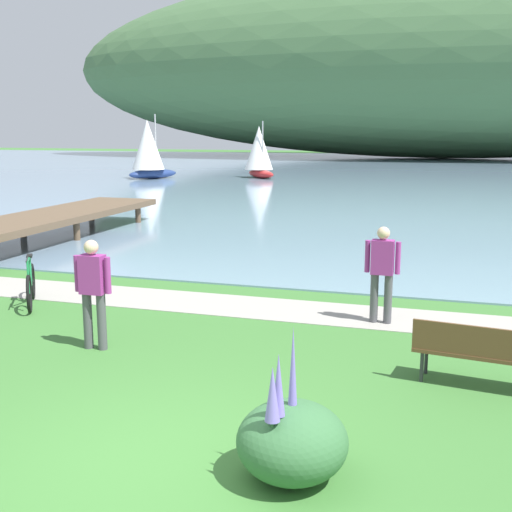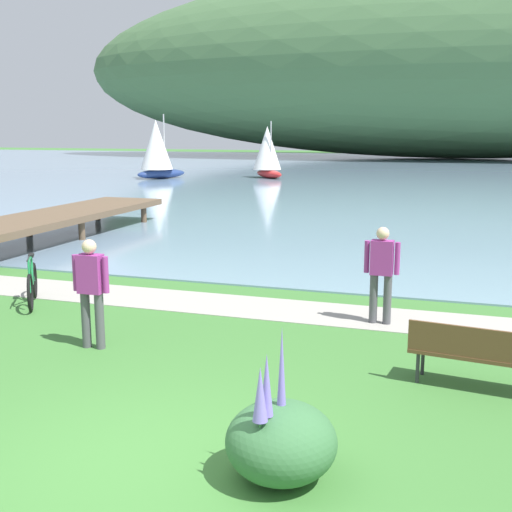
# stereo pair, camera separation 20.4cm
# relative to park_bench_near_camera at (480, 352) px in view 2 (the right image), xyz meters

# --- Properties ---
(ground_plane) EXTENTS (200.00, 200.00, 0.00)m
(ground_plane) POSITION_rel_park_bench_near_camera_xyz_m (-3.34, -3.03, -0.52)
(ground_plane) COLOR #3D7533
(bay_water) EXTENTS (180.00, 80.00, 0.04)m
(bay_water) POSITION_rel_park_bench_near_camera_xyz_m (-3.34, 44.41, -0.50)
(bay_water) COLOR #7A99B2
(bay_water) RESTS_ON ground
(distant_hillside) EXTENTS (94.63, 28.00, 22.19)m
(distant_hillside) POSITION_rel_park_bench_near_camera_xyz_m (-2.20, 72.28, 10.61)
(distant_hillside) COLOR #42663D
(distant_hillside) RESTS_ON bay_water
(shoreline_path) EXTENTS (60.00, 1.50, 0.01)m
(shoreline_path) POSITION_rel_park_bench_near_camera_xyz_m (-3.34, 2.88, -0.52)
(shoreline_path) COLOR #A39E93
(shoreline_path) RESTS_ON ground
(park_bench_near_camera) EXTENTS (1.85, 0.71, 0.88)m
(park_bench_near_camera) POSITION_rel_park_bench_near_camera_xyz_m (0.00, 0.00, 0.00)
(park_bench_near_camera) COLOR brown
(park_bench_near_camera) RESTS_ON ground
(bicycle_leaning_near_bench) EXTENTS (1.01, 1.52, 1.01)m
(bicycle_leaning_near_bench) POSITION_rel_park_bench_near_camera_xyz_m (-8.17, 1.76, -0.12)
(bicycle_leaning_near_bench) COLOR black
(bicycle_leaning_near_bench) RESTS_ON ground
(person_at_shoreline) EXTENTS (0.61, 0.23, 1.71)m
(person_at_shoreline) POSITION_rel_park_bench_near_camera_xyz_m (-1.60, 2.57, 0.46)
(person_at_shoreline) COLOR #4C4C51
(person_at_shoreline) RESTS_ON ground
(person_on_the_grass) EXTENTS (0.61, 0.23, 1.71)m
(person_on_the_grass) POSITION_rel_park_bench_near_camera_xyz_m (-5.67, -0.09, 0.46)
(person_on_the_grass) COLOR #4C4C51
(person_on_the_grass) RESTS_ON ground
(echium_bush_closest_to_camera) EXTENTS (1.09, 1.09, 1.54)m
(echium_bush_closest_to_camera) POSITION_rel_park_bench_near_camera_xyz_m (-1.84, -2.89, -0.12)
(echium_bush_closest_to_camera) COLOR #386B3D
(echium_bush_closest_to_camera) RESTS_ON ground
(sailboat_nearest_to_shore) EXTENTS (3.09, 3.14, 3.90)m
(sailboat_nearest_to_shore) POSITION_rel_park_bench_near_camera_xyz_m (-13.67, 35.09, 1.35)
(sailboat_nearest_to_shore) COLOR #B22323
(sailboat_nearest_to_shore) RESTS_ON bay_water
(sailboat_mid_bay) EXTENTS (3.14, 3.70, 4.36)m
(sailboat_mid_bay) POSITION_rel_park_bench_near_camera_xyz_m (-20.57, 31.85, 1.57)
(sailboat_mid_bay) COLOR navy
(sailboat_mid_bay) RESTS_ON bay_water
(pier_dock) EXTENTS (2.40, 10.00, 0.80)m
(pier_dock) POSITION_rel_park_bench_near_camera_xyz_m (-12.34, 8.41, 0.17)
(pier_dock) COLOR brown
(pier_dock) RESTS_ON ground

